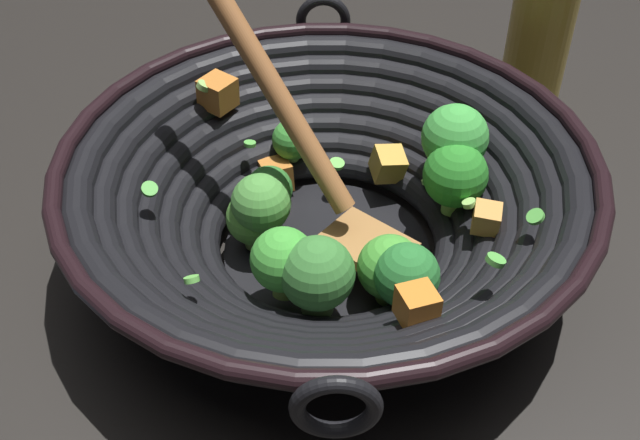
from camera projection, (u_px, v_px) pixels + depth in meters
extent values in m
plane|color=black|center=(327.00, 257.00, 0.69)|extent=(4.00, 4.00, 0.00)
cylinder|color=black|center=(327.00, 253.00, 0.68)|extent=(0.18, 0.18, 0.01)
torus|color=black|center=(327.00, 239.00, 0.67)|extent=(0.23, 0.23, 0.03)
torus|color=black|center=(327.00, 229.00, 0.66)|extent=(0.26, 0.26, 0.03)
torus|color=black|center=(327.00, 218.00, 0.66)|extent=(0.29, 0.29, 0.03)
torus|color=black|center=(327.00, 207.00, 0.65)|extent=(0.32, 0.32, 0.03)
torus|color=black|center=(328.00, 196.00, 0.64)|extent=(0.35, 0.35, 0.03)
torus|color=black|center=(328.00, 185.00, 0.63)|extent=(0.38, 0.38, 0.03)
torus|color=black|center=(328.00, 173.00, 0.62)|extent=(0.41, 0.41, 0.03)
torus|color=black|center=(328.00, 162.00, 0.62)|extent=(0.43, 0.43, 0.01)
torus|color=black|center=(336.00, 408.00, 0.45)|extent=(0.05, 0.03, 0.05)
torus|color=black|center=(323.00, 21.00, 0.78)|extent=(0.05, 0.03, 0.05)
cylinder|color=#73A248|center=(255.00, 239.00, 0.68)|extent=(0.03, 0.02, 0.01)
sphere|color=#529938|center=(254.00, 218.00, 0.66)|extent=(0.05, 0.05, 0.05)
cylinder|color=#589A4B|center=(269.00, 213.00, 0.68)|extent=(0.02, 0.02, 0.02)
sphere|color=#2F752C|center=(268.00, 191.00, 0.67)|extent=(0.04, 0.04, 0.04)
cylinder|color=#8ABA55|center=(451.00, 204.00, 0.67)|extent=(0.02, 0.02, 0.02)
sphere|color=#288126|center=(455.00, 175.00, 0.65)|extent=(0.05, 0.05, 0.05)
cylinder|color=#77B757|center=(404.00, 302.00, 0.61)|extent=(0.02, 0.02, 0.02)
sphere|color=#287531|center=(407.00, 276.00, 0.59)|extent=(0.05, 0.05, 0.05)
cylinder|color=#86B747|center=(282.00, 286.00, 0.62)|extent=(0.02, 0.02, 0.02)
sphere|color=green|center=(281.00, 259.00, 0.60)|extent=(0.05, 0.05, 0.05)
cylinder|color=#649147|center=(317.00, 302.00, 0.61)|extent=(0.04, 0.04, 0.02)
sphere|color=#397D35|center=(317.00, 273.00, 0.59)|extent=(0.06, 0.06, 0.06)
cylinder|color=#659B4C|center=(451.00, 167.00, 0.69)|extent=(0.03, 0.04, 0.02)
sphere|color=green|center=(455.00, 137.00, 0.67)|extent=(0.06, 0.06, 0.06)
cylinder|color=#659B4B|center=(263.00, 232.00, 0.67)|extent=(0.02, 0.02, 0.02)
sphere|color=#4E9840|center=(261.00, 203.00, 0.65)|extent=(0.05, 0.05, 0.05)
cylinder|color=#76AC3E|center=(388.00, 293.00, 0.63)|extent=(0.03, 0.03, 0.02)
sphere|color=green|center=(390.00, 267.00, 0.61)|extent=(0.05, 0.05, 0.05)
cylinder|color=#87C35A|center=(293.00, 160.00, 0.74)|extent=(0.02, 0.02, 0.02)
sphere|color=green|center=(292.00, 140.00, 0.72)|extent=(0.04, 0.04, 0.04)
cube|color=#E1BD72|center=(334.00, 271.00, 0.64)|extent=(0.03, 0.03, 0.03)
cube|color=gold|center=(486.00, 218.00, 0.62)|extent=(0.03, 0.03, 0.02)
cube|color=orange|center=(417.00, 306.00, 0.54)|extent=(0.03, 0.04, 0.03)
cube|color=#CA772F|center=(218.00, 93.00, 0.71)|extent=(0.03, 0.03, 0.03)
cube|color=#C6742F|center=(276.00, 175.00, 0.73)|extent=(0.04, 0.04, 0.03)
cube|color=gold|center=(388.00, 164.00, 0.71)|extent=(0.04, 0.04, 0.03)
cylinder|color=#6BC651|center=(192.00, 279.00, 0.54)|extent=(0.02, 0.02, 0.01)
cylinder|color=#56B247|center=(496.00, 260.00, 0.53)|extent=(0.02, 0.02, 0.01)
cylinder|color=#6BC651|center=(337.00, 164.00, 0.71)|extent=(0.02, 0.02, 0.01)
cylinder|color=#56B247|center=(149.00, 189.00, 0.61)|extent=(0.02, 0.02, 0.01)
cylinder|color=#56B247|center=(250.00, 144.00, 0.70)|extent=(0.01, 0.01, 0.01)
cylinder|color=#56B247|center=(535.00, 217.00, 0.57)|extent=(0.02, 0.02, 0.01)
cylinder|color=#99D166|center=(204.00, 86.00, 0.70)|extent=(0.02, 0.02, 0.01)
cylinder|color=#99D166|center=(469.00, 203.00, 0.63)|extent=(0.01, 0.01, 0.01)
cylinder|color=#99D166|center=(428.00, 181.00, 0.70)|extent=(0.02, 0.02, 0.01)
cube|color=#9E6B38|center=(367.00, 245.00, 0.64)|extent=(0.08, 0.06, 0.01)
cylinder|color=#A26437|center=(265.00, 74.00, 0.61)|extent=(0.18, 0.05, 0.19)
cylinder|color=gold|center=(540.00, 32.00, 0.78)|extent=(0.06, 0.06, 0.20)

